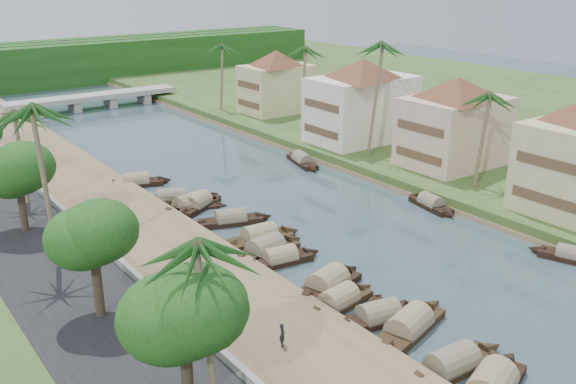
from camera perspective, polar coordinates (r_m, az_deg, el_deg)
ground at (r=51.84m, az=11.69°, el=-6.26°), size 220.00×220.00×0.00m
left_bank at (r=58.50m, az=-14.14°, el=-2.98°), size 10.00×180.00×0.80m
right_bank at (r=77.44m, az=10.42°, el=2.97°), size 16.00×180.00×1.20m
road at (r=56.14m, az=-22.19°, el=-4.52°), size 8.00×180.00×1.40m
retaining_wall at (r=56.89m, az=-18.12°, el=-2.99°), size 0.40×180.00×1.10m
treeline at (r=136.66m, az=-21.19°, el=10.52°), size 120.00×14.00×8.00m
bridge at (r=110.57m, az=-17.01°, el=7.95°), size 28.00×4.00×2.40m
building_mid at (r=72.98m, az=14.63°, el=6.14°), size 14.11×14.11×9.70m
building_far at (r=81.59m, az=6.58°, el=8.18°), size 15.59×15.59×10.20m
building_distant at (r=97.63m, az=-1.04°, el=9.85°), size 12.62×12.62×9.20m
sampan_0 at (r=39.38m, az=14.39°, el=-14.69°), size 8.59×2.25×2.23m
sampan_2 at (r=42.41m, az=10.70°, el=-11.71°), size 9.26×4.28×2.38m
sampan_3 at (r=43.24m, az=8.03°, el=-10.89°), size 7.99×2.92×2.12m
sampan_4 at (r=44.69m, az=4.55°, el=-9.68°), size 7.64×2.80×2.14m
sampan_5 at (r=46.77m, az=3.55°, el=-8.24°), size 8.30×4.11×2.53m
sampan_6 at (r=52.05m, az=-1.98°, el=-5.21°), size 8.33×2.88×2.41m
sampan_7 at (r=50.61m, az=-0.71°, el=-5.97°), size 7.53×2.49×2.00m
sampan_8 at (r=54.33m, az=-2.53°, el=-4.12°), size 8.05×2.62×2.42m
sampan_9 at (r=58.37m, az=-5.11°, el=-2.48°), size 8.06×3.97×2.04m
sampan_10 at (r=62.29m, az=-8.73°, el=-1.19°), size 8.56×3.71×2.30m
sampan_11 at (r=62.49m, az=-8.04°, el=-1.09°), size 7.66×5.22×2.24m
sampan_12 at (r=64.62m, az=-10.30°, el=-0.53°), size 8.02×4.79×1.98m
sampan_13 at (r=70.16m, az=-13.32°, el=0.87°), size 7.77×4.03×2.12m
sampan_14 at (r=55.76m, az=23.99°, el=-5.27°), size 3.71×7.13×1.79m
sampan_15 at (r=63.51m, az=12.58°, el=-1.05°), size 2.62×7.17×1.93m
sampan_16 at (r=75.88m, az=1.28°, el=2.80°), size 3.44×8.29×2.02m
canoe_1 at (r=44.79m, az=7.21°, el=-10.17°), size 4.38×2.42×0.72m
canoe_2 at (r=62.49m, az=-8.20°, el=-1.41°), size 6.13×3.14×0.91m
palm_1 at (r=65.15m, az=17.09°, el=8.04°), size 3.20×3.20×10.75m
palm_2 at (r=73.40m, az=7.71°, el=12.61°), size 3.20×3.20×14.30m
palm_3 at (r=85.07m, az=1.36°, el=12.47°), size 3.20×3.20×12.46m
palm_4 at (r=28.61m, az=-7.15°, el=-4.80°), size 3.20×3.20×10.80m
palm_5 at (r=46.55m, az=-21.39°, el=6.69°), size 3.20×3.20×13.37m
palm_6 at (r=62.14m, az=-23.08°, el=6.30°), size 3.20×3.20×9.98m
palm_7 at (r=98.97m, az=-6.10°, el=12.68°), size 3.20×3.20×11.27m
tree_1 at (r=30.39m, az=-9.29°, el=-10.67°), size 5.05×5.05×7.76m
tree_2 at (r=40.36m, az=-17.01°, el=-3.73°), size 4.67×4.67×7.44m
tree_3 at (r=56.01m, az=-22.95°, el=1.77°), size 5.07×5.07×7.36m
tree_6 at (r=85.20m, az=9.02°, el=8.19°), size 4.47×4.47×6.59m
person_near at (r=38.81m, az=-0.50°, el=-12.56°), size 0.59×0.65×1.49m
person_far at (r=49.02m, az=-7.28°, el=-5.50°), size 0.95×0.87×1.57m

